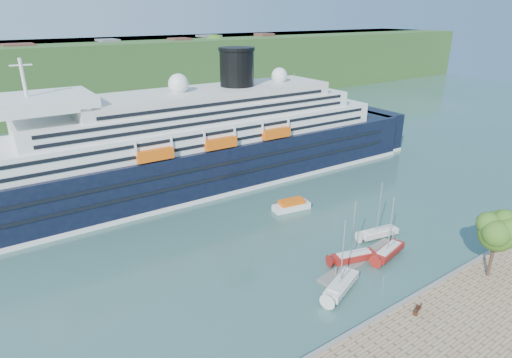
% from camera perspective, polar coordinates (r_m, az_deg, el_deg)
% --- Properties ---
extents(ground, '(400.00, 400.00, 0.00)m').
position_cam_1_polar(ground, '(58.07, 19.42, -15.67)').
color(ground, '#2C4F47').
rests_on(ground, ground).
extents(far_hillside, '(400.00, 50.00, 24.00)m').
position_cam_1_polar(far_hillside, '(175.75, -22.35, 12.66)').
color(far_hillside, '#2B4E1F').
rests_on(far_hillside, ground).
extents(quay_coping, '(220.00, 0.50, 0.30)m').
position_cam_1_polar(quay_coping, '(57.32, 19.73, -14.83)').
color(quay_coping, slate).
rests_on(quay_coping, promenade).
extents(cruise_ship, '(122.73, 21.94, 27.44)m').
position_cam_1_polar(cruise_ship, '(85.18, -9.97, 7.38)').
color(cruise_ship, black).
rests_on(cruise_ship, ground).
extents(park_bench, '(1.83, 1.22, 1.08)m').
position_cam_1_polar(park_bench, '(55.40, 20.69, -15.87)').
color(park_bench, '#411F12').
rests_on(park_bench, promenade).
extents(promenade_tree, '(6.16, 6.16, 10.20)m').
position_cam_1_polar(promenade_tree, '(63.90, 29.27, -7.31)').
color(promenade_tree, '#2D5D18').
rests_on(promenade_tree, promenade).
extents(floating_pontoon, '(16.81, 4.19, 0.37)m').
position_cam_1_polar(floating_pontoon, '(64.94, 13.58, -10.50)').
color(floating_pontoon, gray).
rests_on(floating_pontoon, ground).
extents(sailboat_white_near, '(8.02, 4.79, 10.02)m').
position_cam_1_polar(sailboat_white_near, '(55.70, 11.63, -10.27)').
color(sailboat_white_near, silver).
rests_on(sailboat_white_near, ground).
extents(sailboat_red, '(7.60, 3.55, 9.48)m').
position_cam_1_polar(sailboat_red, '(65.06, 17.64, -6.28)').
color(sailboat_red, maroon).
rests_on(sailboat_red, ground).
extents(sailboat_white_far, '(7.36, 3.34, 9.19)m').
position_cam_1_polar(sailboat_white_far, '(70.06, 16.39, -4.23)').
color(sailboat_white_far, silver).
rests_on(sailboat_white_far, ground).
extents(tender_launch, '(7.35, 3.63, 1.94)m').
position_cam_1_polar(tender_launch, '(78.61, 4.75, -3.43)').
color(tender_launch, '#E3580D').
rests_on(tender_launch, ground).
extents(sailboat_extra, '(7.49, 3.95, 9.33)m').
position_cam_1_polar(sailboat_extra, '(62.40, 13.17, -7.11)').
color(sailboat_extra, maroon).
rests_on(sailboat_extra, ground).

